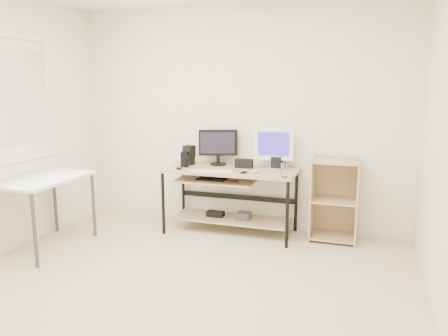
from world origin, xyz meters
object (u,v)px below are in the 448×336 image
Objects in this scene: white_imac at (274,145)px; audio_controller at (185,160)px; desk at (228,187)px; shelf_unit at (335,199)px; black_monitor at (218,145)px; side_table at (44,185)px.

audio_controller is at bearing -169.89° from white_imac.
white_imac is (0.48, 0.17, 0.48)m from desk.
desk is at bearing -172.23° from shelf_unit.
black_monitor is at bearing 175.17° from white_imac.
black_monitor is (-1.36, 0.03, 0.54)m from shelf_unit.
desk and side_table have the same top height.
white_imac reaches higher than desk.
shelf_unit is at bearing 7.77° from desk.
shelf_unit is 1.74m from audio_controller.
white_imac is at bearing 13.25° from audio_controller.
desk is 1.97m from side_table.
black_monitor reaches higher than desk.
audio_controller is (-0.99, -0.23, -0.18)m from white_imac.
white_imac reaches higher than shelf_unit.
shelf_unit reaches higher than side_table.
desk is 0.59m from audio_controller.
audio_controller is at bearing 41.04° from side_table.
audio_controller is at bearing -160.69° from black_monitor.
desk is 0.53m from black_monitor.
side_table is 5.65× the size of audio_controller.
white_imac is at bearing 29.96° from side_table.
desk is 3.18× the size of white_imac.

